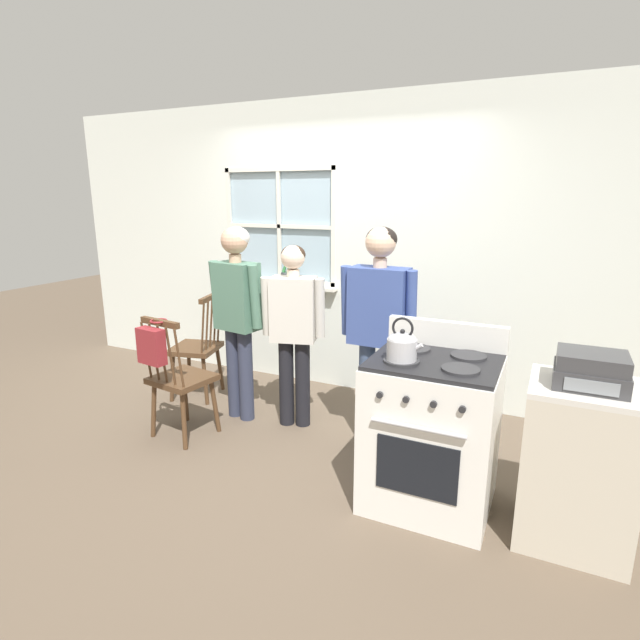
{
  "coord_description": "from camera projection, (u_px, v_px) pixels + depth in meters",
  "views": [
    {
      "loc": [
        1.8,
        -2.91,
        1.84
      ],
      "look_at": [
        0.36,
        0.11,
        1.0
      ],
      "focal_mm": 28.0,
      "sensor_mm": 36.0,
      "label": 1
    }
  ],
  "objects": [
    {
      "name": "person_teen_center",
      "position": [
        294.0,
        322.0,
        3.92
      ],
      "size": [
        0.51,
        0.3,
        1.47
      ],
      "rotation": [
        0.0,
        0.0,
        0.27
      ],
      "color": "black",
      "rests_on": "ground_plane"
    },
    {
      "name": "stereo",
      "position": [
        591.0,
        370.0,
        2.5
      ],
      "size": [
        0.34,
        0.29,
        0.18
      ],
      "color": "#38383A",
      "rests_on": "side_counter"
    },
    {
      "name": "potted_plant",
      "position": [
        288.0,
        276.0,
        4.86
      ],
      "size": [
        0.14,
        0.14,
        0.29
      ],
      "color": "#42474C",
      "rests_on": "wall_back"
    },
    {
      "name": "ground_plane",
      "position": [
        270.0,
        447.0,
        3.75
      ],
      "size": [
        16.0,
        16.0,
        0.0
      ],
      "primitive_type": "plane",
      "color": "brown"
    },
    {
      "name": "person_adult_right",
      "position": [
        378.0,
        316.0,
        3.57
      ],
      "size": [
        0.57,
        0.23,
        1.63
      ],
      "rotation": [
        0.0,
        0.0,
        -0.03
      ],
      "color": "#384766",
      "rests_on": "ground_plane"
    },
    {
      "name": "person_elderly_left",
      "position": [
        237.0,
        305.0,
        4.03
      ],
      "size": [
        0.52,
        0.27,
        1.6
      ],
      "rotation": [
        0.0,
        0.0,
        -0.17
      ],
      "color": "#2D3347",
      "rests_on": "ground_plane"
    },
    {
      "name": "handbag",
      "position": [
        152.0,
        345.0,
        3.56
      ],
      "size": [
        0.23,
        0.21,
        0.31
      ],
      "color": "maroon",
      "rests_on": "chair_by_window"
    },
    {
      "name": "stove",
      "position": [
        431.0,
        431.0,
        2.98
      ],
      "size": [
        0.73,
        0.68,
        1.08
      ],
      "color": "white",
      "rests_on": "ground_plane"
    },
    {
      "name": "chair_by_window",
      "position": [
        180.0,
        380.0,
        3.83
      ],
      "size": [
        0.47,
        0.45,
        0.97
      ],
      "rotation": [
        0.0,
        0.0,
        3.0
      ],
      "color": "#4C331E",
      "rests_on": "ground_plane"
    },
    {
      "name": "kettle",
      "position": [
        402.0,
        345.0,
        2.79
      ],
      "size": [
        0.21,
        0.17,
        0.25
      ],
      "color": "#B7B7BC",
      "rests_on": "stove"
    },
    {
      "name": "chair_near_wall",
      "position": [
        197.0,
        349.0,
        4.61
      ],
      "size": [
        0.49,
        0.5,
        0.97
      ],
      "rotation": [
        0.0,
        0.0,
        -1.33
      ],
      "color": "#4C331E",
      "rests_on": "ground_plane"
    },
    {
      "name": "wall_back",
      "position": [
        348.0,
        251.0,
        4.64
      ],
      "size": [
        6.4,
        0.16,
        2.7
      ],
      "color": "silver",
      "rests_on": "ground_plane"
    },
    {
      "name": "side_counter",
      "position": [
        577.0,
        465.0,
        2.65
      ],
      "size": [
        0.55,
        0.5,
        0.9
      ],
      "color": "beige",
      "rests_on": "ground_plane"
    }
  ]
}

